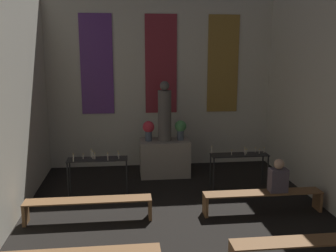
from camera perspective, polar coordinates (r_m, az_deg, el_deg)
wall_back at (r=10.68m, az=-1.10°, el=6.92°), size 6.56×0.16×4.86m
altar at (r=10.03m, az=-0.51°, el=-4.87°), size 1.31×0.73×0.96m
statue at (r=9.76m, az=-0.52°, el=1.95°), size 0.35×0.35×1.57m
flower_vase_left at (r=9.80m, az=-2.99°, el=-0.44°), size 0.31×0.31×0.53m
flower_vase_right at (r=9.89m, az=1.93°, el=-0.33°), size 0.31×0.31×0.53m
candle_rack_left at (r=8.79m, az=-10.68°, el=-5.70°), size 1.38×0.40×1.06m
candle_rack_right at (r=9.16m, az=10.81°, el=-5.01°), size 1.38×0.40×1.04m
pew_third_right at (r=6.43m, az=20.70°, el=-16.77°), size 2.47×0.36×0.44m
pew_back_left at (r=7.64m, az=-12.02°, el=-11.63°), size 2.47×0.36×0.44m
pew_back_right at (r=8.08m, az=14.24°, el=-10.42°), size 2.47×0.36×0.44m
person_seated at (r=8.05m, az=16.45°, el=-7.51°), size 0.36×0.24×0.70m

